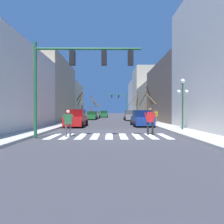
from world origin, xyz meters
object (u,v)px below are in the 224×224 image
(car_parked_left_near, at_px, (95,115))
(street_tree_left_mid, at_px, (137,105))
(car_parked_left_far, at_px, (142,119))
(pedestrian_on_right_sidewalk, at_px, (68,121))
(pedestrian_waiting_at_curb, at_px, (150,119))
(street_tree_right_mid, at_px, (92,107))
(car_driving_away_lane, at_px, (76,119))
(street_tree_right_far, at_px, (81,107))
(traffic_signal_near, at_px, (76,67))
(car_parked_right_mid, at_px, (92,116))
(street_tree_right_near, at_px, (147,104))
(traffic_signal_far, at_px, (120,100))
(car_parked_right_far, at_px, (104,114))
(pedestrian_on_left_sidewalk, at_px, (156,115))
(street_lamp_right_corner, at_px, (183,94))
(car_parked_right_near, at_px, (130,116))

(car_parked_left_near, xyz_separation_m, street_tree_left_mid, (9.17, -0.54, 2.09))
(car_parked_left_far, relative_size, pedestrian_on_right_sidewalk, 2.66)
(pedestrian_waiting_at_curb, height_order, street_tree_right_mid, street_tree_right_mid)
(car_driving_away_lane, distance_m, pedestrian_on_right_sidewalk, 7.22)
(street_tree_right_far, relative_size, street_tree_left_mid, 0.92)
(street_tree_left_mid, bearing_deg, car_driving_away_lane, -114.47)
(car_parked_left_near, relative_size, pedestrian_waiting_at_curb, 2.61)
(street_tree_right_far, xyz_separation_m, street_tree_left_mid, (11.58, 3.82, 0.39))
(traffic_signal_near, bearing_deg, car_parked_right_mid, 93.87)
(pedestrian_waiting_at_curb, relative_size, pedestrian_on_right_sidewalk, 1.08)
(street_tree_right_near, xyz_separation_m, street_tree_left_mid, (0.20, 12.50, 0.25))
(traffic_signal_far, height_order, car_parked_left_far, traffic_signal_far)
(street_tree_right_near, bearing_deg, car_parked_right_mid, 140.85)
(car_parked_left_near, xyz_separation_m, street_tree_right_near, (8.97, -13.04, 1.85))
(car_parked_right_mid, bearing_deg, pedestrian_on_right_sidewalk, -177.59)
(car_parked_right_far, distance_m, pedestrian_on_left_sidewalk, 24.20)
(street_tree_right_near, bearing_deg, car_driving_away_lane, -139.25)
(traffic_signal_near, distance_m, pedestrian_on_right_sidewalk, 3.33)
(car_parked_right_far, bearing_deg, pedestrian_on_left_sidewalk, 18.17)
(street_lamp_right_corner, xyz_separation_m, car_driving_away_lane, (-9.36, 4.14, -2.20))
(car_driving_away_lane, xyz_separation_m, street_tree_right_far, (-2.35, 16.45, 1.63))
(traffic_signal_near, bearing_deg, pedestrian_waiting_at_curb, 16.63)
(street_tree_left_mid, bearing_deg, street_tree_right_far, -161.73)
(car_driving_away_lane, bearing_deg, street_tree_right_mid, 2.88)
(car_parked_right_mid, xyz_separation_m, pedestrian_on_right_sidewalk, (0.94, -22.31, 0.27))
(car_parked_right_near, bearing_deg, car_parked_right_mid, 64.16)
(street_lamp_right_corner, height_order, street_tree_left_mid, street_tree_left_mid)
(car_parked_left_near, distance_m, pedestrian_on_right_sidewalk, 27.99)
(street_lamp_right_corner, relative_size, pedestrian_waiting_at_curb, 2.20)
(car_parked_right_mid, relative_size, car_parked_right_far, 1.04)
(car_parked_right_near, relative_size, street_tree_right_far, 0.82)
(traffic_signal_near, distance_m, car_parked_left_near, 28.78)
(traffic_signal_far, relative_size, car_parked_right_far, 1.41)
(street_lamp_right_corner, relative_size, car_parked_right_near, 0.92)
(car_driving_away_lane, relative_size, pedestrian_on_right_sidewalk, 2.44)
(car_parked_right_mid, height_order, street_tree_right_far, street_tree_right_far)
(street_lamp_right_corner, distance_m, pedestrian_waiting_at_curb, 4.24)
(pedestrian_waiting_at_curb, xyz_separation_m, pedestrian_on_right_sidewalk, (-5.35, -0.86, -0.08))
(traffic_signal_far, xyz_separation_m, street_tree_right_far, (-8.46, -12.79, -2.23))
(car_parked_right_far, bearing_deg, street_lamp_right_corner, 13.62)
(traffic_signal_near, height_order, street_tree_right_near, traffic_signal_near)
(traffic_signal_far, xyz_separation_m, car_parked_right_near, (0.82, -17.47, -3.89))
(traffic_signal_far, xyz_separation_m, street_tree_right_near, (2.92, -21.47, -2.09))
(traffic_signal_far, xyz_separation_m, pedestrian_on_left_sidewalk, (3.24, -25.15, -3.55))
(traffic_signal_near, height_order, pedestrian_on_left_sidewalk, traffic_signal_near)
(car_parked_left_near, bearing_deg, street_tree_left_mid, -93.34)
(street_tree_left_mid, bearing_deg, pedestrian_on_left_sidewalk, -89.59)
(street_tree_right_mid, bearing_deg, car_parked_left_far, -73.00)
(traffic_signal_far, height_order, street_tree_left_mid, traffic_signal_far)
(street_tree_right_mid, relative_size, street_tree_left_mid, 0.98)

